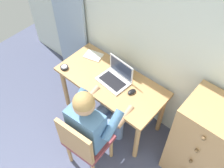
{
  "coord_description": "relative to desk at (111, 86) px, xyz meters",
  "views": [
    {
      "loc": [
        0.77,
        0.43,
        2.84
      ],
      "look_at": [
        -0.37,
        1.73,
        0.81
      ],
      "focal_mm": 40.89,
      "sensor_mm": 36.0,
      "label": 1
    }
  ],
  "objects": [
    {
      "name": "wall_back",
      "position": [
        0.47,
        0.37,
        0.64
      ],
      "size": [
        4.8,
        0.05,
        2.5
      ],
      "primitive_type": "cube",
      "color": "silver",
      "rests_on": "ground_plane"
    },
    {
      "name": "curtain_panel",
      "position": [
        -0.97,
        0.3,
        0.46
      ],
      "size": [
        0.57,
        0.03,
        2.14
      ],
      "primitive_type": "cube",
      "color": "#8EA3B7",
      "rests_on": "ground_plane"
    },
    {
      "name": "desk",
      "position": [
        0.0,
        0.0,
        0.0
      ],
      "size": [
        1.26,
        0.59,
        0.71
      ],
      "color": "tan",
      "rests_on": "ground_plane"
    },
    {
      "name": "dresser",
      "position": [
        1.14,
        0.08,
        -0.06
      ],
      "size": [
        0.57,
        0.49,
        1.1
      ],
      "color": "tan",
      "rests_on": "ground_plane"
    },
    {
      "name": "chair",
      "position": [
        0.22,
        -0.67,
        -0.12
      ],
      "size": [
        0.45,
        0.43,
        0.88
      ],
      "color": "brown",
      "rests_on": "ground_plane"
    },
    {
      "name": "person_seated",
      "position": [
        0.2,
        -0.48,
        0.06
      ],
      "size": [
        0.56,
        0.6,
        1.19
      ],
      "color": "#6B84AD",
      "rests_on": "ground_plane"
    },
    {
      "name": "laptop",
      "position": [
        0.04,
        0.04,
        0.16
      ],
      "size": [
        0.36,
        0.28,
        0.24
      ],
      "color": "silver",
      "rests_on": "desk"
    },
    {
      "name": "computer_mouse",
      "position": [
        0.28,
        0.01,
        0.12
      ],
      "size": [
        0.08,
        0.11,
        0.03
      ],
      "primitive_type": "ellipsoid",
      "rotation": [
        0.0,
        0.0,
        -0.23
      ],
      "color": "black",
      "rests_on": "desk"
    },
    {
      "name": "desk_clock",
      "position": [
        -0.53,
        -0.21,
        0.12
      ],
      "size": [
        0.09,
        0.09,
        0.03
      ],
      "color": "black",
      "rests_on": "desk"
    },
    {
      "name": "notebook_pad",
      "position": [
        -0.42,
        0.16,
        0.11
      ],
      "size": [
        0.24,
        0.2,
        0.01
      ],
      "primitive_type": "cube",
      "rotation": [
        0.0,
        0.0,
        0.27
      ],
      "color": "silver",
      "rests_on": "desk"
    }
  ]
}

